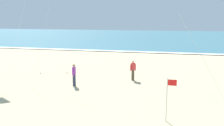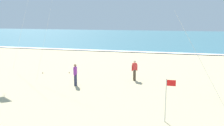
# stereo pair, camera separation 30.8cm
# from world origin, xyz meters

# --- Properties ---
(ocean_water) EXTENTS (160.00, 60.00, 0.08)m
(ocean_water) POSITION_xyz_m (0.00, 59.02, 0.04)
(ocean_water) COLOR teal
(ocean_water) RESTS_ON ground
(shoreline_foam) EXTENTS (160.00, 1.24, 0.01)m
(shoreline_foam) POSITION_xyz_m (0.00, 29.32, 0.09)
(shoreline_foam) COLOR white
(shoreline_foam) RESTS_ON ocean_water
(bystander_purple_top) EXTENTS (0.22, 0.50, 1.59)m
(bystander_purple_top) POSITION_xyz_m (-4.14, 10.86, 0.81)
(bystander_purple_top) COLOR #2D334C
(bystander_purple_top) RESTS_ON ground
(bystander_red_top) EXTENTS (0.41, 0.34, 1.59)m
(bystander_red_top) POSITION_xyz_m (-0.30, 13.46, 0.81)
(bystander_red_top) COLOR #4C3D2D
(bystander_red_top) RESTS_ON ground
(lifeguard_flag) EXTENTS (0.45, 0.05, 2.10)m
(lifeguard_flag) POSITION_xyz_m (2.48, 6.16, 1.27)
(lifeguard_flag) COLOR silver
(lifeguard_flag) RESTS_ON ground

